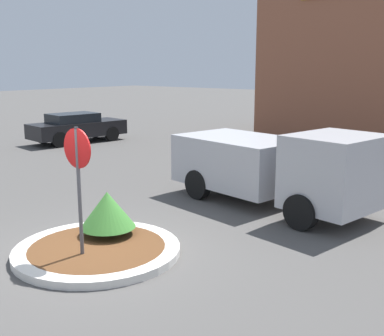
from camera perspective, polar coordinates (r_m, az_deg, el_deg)
The scene contains 6 objects.
ground_plane at distance 9.71m, azimuth -11.12°, elevation -9.93°, with size 120.00×120.00×0.00m, color #514F4C.
traffic_island at distance 9.68m, azimuth -11.14°, elevation -9.52°, with size 3.22×3.22×0.15m.
stop_sign at distance 8.90m, azimuth -13.34°, elevation -0.16°, with size 0.73×0.07×2.53m.
island_shrub at distance 10.10m, azimuth -9.98°, elevation -4.87°, with size 1.14×1.14×0.92m.
utility_truck at distance 12.59m, azimuth 9.62°, elevation 0.29°, with size 5.80×3.07×2.06m.
parked_sedan_black at distance 23.71m, azimuth -13.49°, elevation 4.74°, with size 2.32×4.75×1.41m.
Camera 1 is at (6.97, -5.73, 3.58)m, focal length 45.00 mm.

